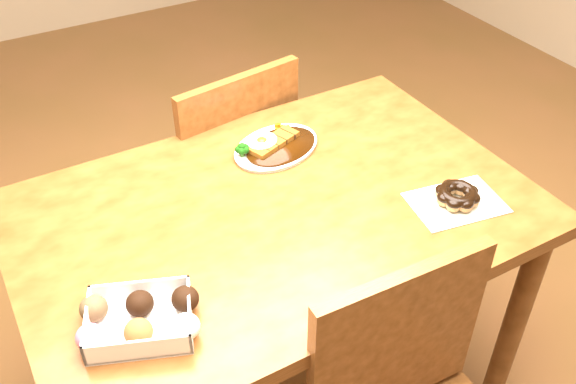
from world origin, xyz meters
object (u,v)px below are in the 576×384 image
donut_box (139,318)px  pon_de_ring (457,196)px  katsu_curry_plate (274,146)px  chair_far (222,170)px  table (276,238)px

donut_box → pon_de_ring: 0.77m
katsu_curry_plate → donut_box: (-0.51, -0.40, 0.02)m
katsu_curry_plate → donut_box: size_ratio=1.18×
chair_far → pon_de_ring: size_ratio=3.66×
katsu_curry_plate → table: bearing=-118.1°
katsu_curry_plate → pon_de_ring: size_ratio=1.19×
chair_far → katsu_curry_plate: (0.02, -0.33, 0.28)m
chair_far → pon_de_ring: (0.28, -0.73, 0.29)m
donut_box → pon_de_ring: (0.77, -0.01, -0.01)m
table → donut_box: (-0.40, -0.19, 0.13)m
chair_far → katsu_curry_plate: 0.43m
table → pon_de_ring: bearing=-27.7°
table → chair_far: 0.57m
katsu_curry_plate → pon_de_ring: bearing=-57.0°
pon_de_ring → chair_far: bearing=111.2°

